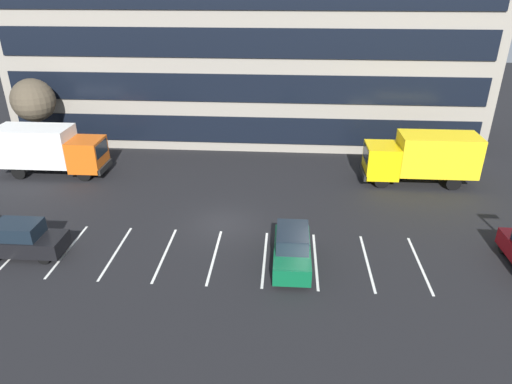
% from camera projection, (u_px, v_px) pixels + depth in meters
% --- Properties ---
extents(ground_plane, '(120.00, 120.00, 0.00)m').
position_uv_depth(ground_plane, '(223.00, 224.00, 28.46)').
color(ground_plane, black).
extents(office_building, '(41.45, 10.37, 14.40)m').
position_uv_depth(office_building, '(247.00, 58.00, 41.45)').
color(office_building, gray).
rests_on(office_building, ground_plane).
extents(lot_markings, '(22.54, 5.40, 0.01)m').
position_uv_depth(lot_markings, '(214.00, 256.00, 25.18)').
color(lot_markings, silver).
rests_on(lot_markings, ground_plane).
extents(box_truck_yellow_all, '(8.10, 2.68, 3.75)m').
position_uv_depth(box_truck_yellow_all, '(423.00, 156.00, 33.14)').
color(box_truck_yellow_all, yellow).
rests_on(box_truck_yellow_all, ground_plane).
extents(box_truck_orange, '(8.10, 2.68, 3.75)m').
position_uv_depth(box_truck_orange, '(49.00, 148.00, 34.62)').
color(box_truck_orange, '#D85914').
rests_on(box_truck_orange, ground_plane).
extents(suv_forest, '(1.91, 4.51, 2.04)m').
position_uv_depth(suv_forest, '(292.00, 249.00, 24.03)').
color(suv_forest, '#0C5933').
rests_on(suv_forest, ground_plane).
extents(suv_black, '(4.40, 1.86, 1.99)m').
position_uv_depth(suv_black, '(23.00, 239.00, 24.95)').
color(suv_black, black).
rests_on(suv_black, ground_plane).
extents(bare_tree, '(3.49, 3.49, 6.55)m').
position_uv_depth(bare_tree, '(33.00, 100.00, 37.12)').
color(bare_tree, '#473323').
rests_on(bare_tree, ground_plane).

